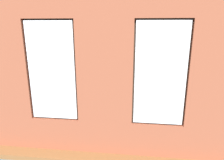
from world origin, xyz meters
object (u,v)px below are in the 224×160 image
(potted_plant_mid_room_small, at_px, (133,91))
(tv_flatscreen, at_px, (24,79))
(coffee_table, at_px, (109,91))
(potted_plant_near_tv, at_px, (24,92))
(table_plant_small, at_px, (96,87))
(potted_plant_corner_near_left, at_px, (192,78))
(remote_black, at_px, (104,88))
(media_console, at_px, (26,98))
(remote_silver, at_px, (109,89))
(cup_ceramic, at_px, (111,90))
(couch_left, at_px, (204,104))
(couch_by_window, at_px, (105,121))
(potted_plant_by_left_couch, at_px, (179,87))
(potted_plant_between_couches, at_px, (170,106))

(potted_plant_mid_room_small, bearing_deg, tv_flatscreen, 18.52)
(coffee_table, distance_m, tv_flatscreen, 2.71)
(potted_plant_near_tv, bearing_deg, tv_flatscreen, -60.11)
(table_plant_small, relative_size, potted_plant_corner_near_left, 0.24)
(table_plant_small, bearing_deg, remote_black, -136.52)
(media_console, bearing_deg, remote_silver, -165.02)
(media_console, bearing_deg, potted_plant_corner_near_left, -160.77)
(coffee_table, height_order, cup_ceramic, cup_ceramic)
(couch_left, bearing_deg, couch_by_window, -64.35)
(cup_ceramic, bearing_deg, table_plant_small, 0.00)
(tv_flatscreen, distance_m, potted_plant_mid_room_small, 3.62)
(table_plant_small, height_order, potted_plant_near_tv, potted_plant_near_tv)
(couch_by_window, distance_m, tv_flatscreen, 3.18)
(potted_plant_near_tv, bearing_deg, remote_silver, -140.93)
(couch_by_window, height_order, coffee_table, couch_by_window)
(couch_left, relative_size, cup_ceramic, 25.48)
(couch_left, height_order, table_plant_small, couch_left)
(couch_by_window, relative_size, remote_black, 11.97)
(potted_plant_corner_near_left, bearing_deg, tv_flatscreen, 19.21)
(couch_by_window, bearing_deg, potted_plant_by_left_couch, -128.54)
(cup_ceramic, xyz_separation_m, potted_plant_mid_room_small, (-0.70, -0.57, -0.21))
(couch_left, xyz_separation_m, potted_plant_near_tv, (4.87, 0.84, 0.46))
(couch_by_window, bearing_deg, table_plant_small, -73.03)
(remote_silver, bearing_deg, coffee_table, 23.79)
(couch_by_window, height_order, potted_plant_between_couches, potted_plant_between_couches)
(potted_plant_mid_room_small, bearing_deg, potted_plant_by_left_couch, -172.13)
(couch_by_window, xyz_separation_m, potted_plant_by_left_couch, (-2.24, -2.82, 0.06))
(remote_black, height_order, potted_plant_corner_near_left, potted_plant_corner_near_left)
(potted_plant_by_left_couch, bearing_deg, remote_black, 12.23)
(couch_left, relative_size, coffee_table, 1.49)
(remote_black, height_order, remote_silver, same)
(potted_plant_corner_near_left, height_order, potted_plant_between_couches, potted_plant_between_couches)
(coffee_table, distance_m, remote_black, 0.21)
(couch_left, xyz_separation_m, potted_plant_between_couches, (1.18, 1.29, 0.45))
(coffee_table, relative_size, potted_plant_near_tv, 1.13)
(remote_black, relative_size, potted_plant_between_couches, 0.14)
(coffee_table, distance_m, potted_plant_by_left_couch, 2.54)
(remote_black, xyz_separation_m, potted_plant_between_couches, (-1.84, 2.20, 0.36))
(table_plant_small, xyz_separation_m, potted_plant_between_couches, (-2.08, 1.97, 0.26))
(remote_silver, xyz_separation_m, potted_plant_by_left_couch, (-2.44, -0.67, -0.03))
(remote_black, xyz_separation_m, potted_plant_corner_near_left, (-3.17, -1.15, 0.15))
(tv_flatscreen, xyz_separation_m, potted_plant_near_tv, (-0.55, 0.96, -0.07))
(remote_black, height_order, potted_plant_by_left_couch, potted_plant_by_left_couch)
(potted_plant_mid_room_small, relative_size, potted_plant_corner_near_left, 0.43)
(potted_plant_between_couches, bearing_deg, remote_silver, -51.50)
(coffee_table, relative_size, media_console, 1.38)
(coffee_table, distance_m, potted_plant_near_tv, 2.64)
(couch_left, relative_size, table_plant_small, 10.16)
(coffee_table, height_order, potted_plant_by_left_couch, potted_plant_by_left_couch)
(potted_plant_corner_near_left, xyz_separation_m, potted_plant_between_couches, (1.33, 3.35, 0.21))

